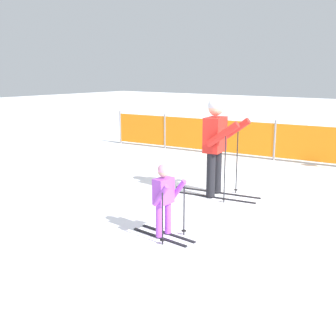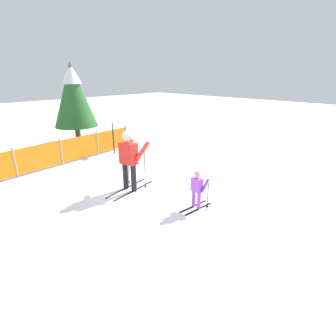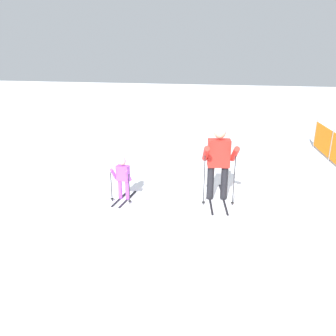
{
  "view_description": "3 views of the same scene",
  "coord_description": "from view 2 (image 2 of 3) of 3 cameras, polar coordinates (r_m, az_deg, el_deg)",
  "views": [
    {
      "loc": [
        3.91,
        -6.25,
        2.25
      ],
      "look_at": [
        -0.09,
        -0.96,
        0.72
      ],
      "focal_mm": 45.0,
      "sensor_mm": 36.0,
      "label": 1
    },
    {
      "loc": [
        -4.32,
        -5.57,
        3.3
      ],
      "look_at": [
        0.58,
        -0.83,
        0.83
      ],
      "focal_mm": 28.0,
      "sensor_mm": 36.0,
      "label": 2
    },
    {
      "loc": [
        7.22,
        0.63,
        3.26
      ],
      "look_at": [
        0.03,
        -0.93,
        0.68
      ],
      "focal_mm": 35.0,
      "sensor_mm": 36.0,
      "label": 3
    }
  ],
  "objects": [
    {
      "name": "conifer_far",
      "position": [
        13.82,
        -19.93,
        14.92
      ],
      "size": [
        2.06,
        2.06,
        3.82
      ],
      "color": "#4C3823",
      "rests_on": "ground_plane"
    },
    {
      "name": "trail_marker",
      "position": [
        11.49,
        -11.87,
        7.08
      ],
      "size": [
        0.17,
        0.24,
        1.33
      ],
      "color": "black",
      "rests_on": "ground_plane"
    },
    {
      "name": "safety_fence",
      "position": [
        10.27,
        -26.18,
        2.15
      ],
      "size": [
        8.29,
        0.87,
        1.03
      ],
      "rotation": [
        0.0,
        0.0,
        0.1
      ],
      "color": "gray",
      "rests_on": "ground_plane"
    },
    {
      "name": "ground_plane",
      "position": [
        7.78,
        -7.43,
        -5.33
      ],
      "size": [
        60.0,
        60.0,
        0.0
      ],
      "primitive_type": "plane",
      "color": "white"
    },
    {
      "name": "skier_child",
      "position": [
        6.67,
        6.36,
        -4.08
      ],
      "size": [
        0.98,
        0.51,
        1.03
      ],
      "rotation": [
        0.0,
        0.0,
        -0.08
      ],
      "color": "black",
      "rests_on": "ground_plane"
    },
    {
      "name": "skier_adult",
      "position": [
        7.63,
        -8.48,
        2.78
      ],
      "size": [
        1.73,
        0.84,
        1.79
      ],
      "rotation": [
        0.0,
        0.0,
        0.17
      ],
      "color": "black",
      "rests_on": "ground_plane"
    }
  ]
}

